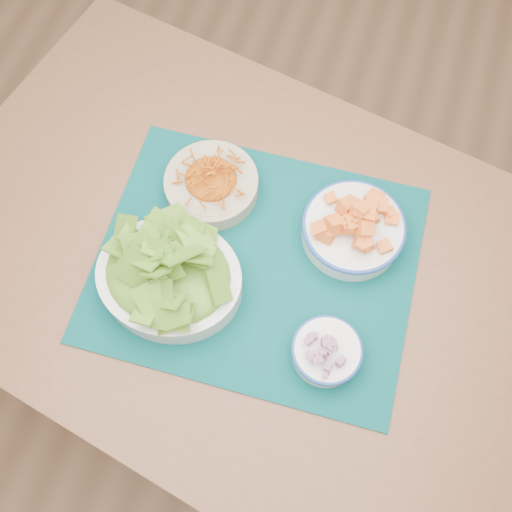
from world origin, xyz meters
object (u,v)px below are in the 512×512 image
at_px(placemat, 256,263).
at_px(squash_bowl, 354,226).
at_px(table, 246,275).
at_px(onion_bowl, 327,350).
at_px(carrot_bowl, 211,182).
at_px(lettuce_bowl, 168,274).

bearing_deg(placemat, squash_bowl, 32.34).
bearing_deg(table, placemat, -4.92).
xyz_separation_m(placemat, onion_bowl, (0.16, -0.13, 0.03)).
distance_m(table, squash_bowl, 0.25).
bearing_deg(carrot_bowl, squash_bowl, -2.42).
bearing_deg(squash_bowl, lettuce_bowl, -145.36).
height_order(table, carrot_bowl, carrot_bowl).
distance_m(table, lettuce_bowl, 0.21).
distance_m(placemat, carrot_bowl, 0.18).
distance_m(placemat, squash_bowl, 0.19).
bearing_deg(table, carrot_bowl, 144.08).
distance_m(table, placemat, 0.10).
xyz_separation_m(table, squash_bowl, (0.17, 0.10, 0.14)).
bearing_deg(carrot_bowl, lettuce_bowl, -90.76).
height_order(table, onion_bowl, onion_bowl).
distance_m(lettuce_bowl, onion_bowl, 0.30).
distance_m(squash_bowl, onion_bowl, 0.23).
bearing_deg(onion_bowl, squash_bowl, 93.29).
distance_m(placemat, onion_bowl, 0.21).
relative_size(table, placemat, 2.37).
bearing_deg(lettuce_bowl, onion_bowl, -9.80).
relative_size(squash_bowl, lettuce_bowl, 0.90).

